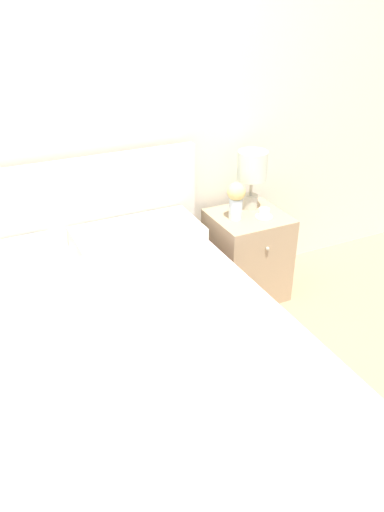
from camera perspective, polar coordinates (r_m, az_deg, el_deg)
name	(u,v)px	position (r m, az deg, el deg)	size (l,w,h in m)	color
ground_plane	(69,317)	(3.19, -13.91, -6.80)	(12.00, 12.00, 0.00)	tan
wall_back	(34,99)	(2.73, -17.62, 16.69)	(8.00, 0.06, 2.60)	silver
bed	(116,390)	(2.26, -8.71, -14.93)	(1.68, 2.15, 1.00)	white
nightstand	(247,255)	(3.20, 6.28, 0.06)	(0.45, 0.44, 0.56)	tan
table_lamp	(252,170)	(3.08, 6.87, 9.74)	(0.18, 0.18, 0.37)	beige
flower_vase	(236,198)	(2.97, 5.09, 6.60)	(0.11, 0.11, 0.23)	silver
teacup	(264,213)	(3.06, 8.24, 4.85)	(0.11, 0.11, 0.05)	white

